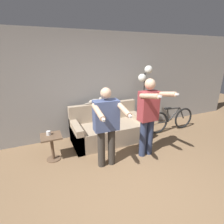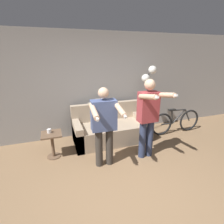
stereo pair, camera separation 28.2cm
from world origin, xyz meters
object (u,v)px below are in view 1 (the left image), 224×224
at_px(side_table, 52,143).
at_px(bicycle, 171,120).
at_px(couch, 108,130).
at_px(person_left, 107,123).
at_px(floor_lamp, 145,81).
at_px(person_right, 149,114).
at_px(cup, 48,133).
at_px(cat, 96,101).

xyz_separation_m(side_table, bicycle, (3.18, 0.14, -0.06)).
bearing_deg(couch, side_table, -166.41).
distance_m(person_left, floor_lamp, 1.93).
height_order(person_left, bicycle, person_left).
bearing_deg(floor_lamp, couch, -173.40).
distance_m(couch, person_right, 1.25).
height_order(floor_lamp, bicycle, floor_lamp).
bearing_deg(person_right, couch, 115.04).
bearing_deg(cup, couch, 11.38).
bearing_deg(side_table, floor_lamp, 10.55).
distance_m(cat, bicycle, 2.17).
bearing_deg(couch, cat, 121.54).
height_order(side_table, bicycle, bicycle).
bearing_deg(person_left, bicycle, 22.26).
relative_size(person_left, cat, 3.34).
relative_size(couch, side_table, 3.30).
distance_m(couch, person_left, 1.21).
relative_size(couch, cup, 21.20).
xyz_separation_m(cat, bicycle, (2.02, -0.51, -0.63)).
distance_m(person_left, bicycle, 2.44).
bearing_deg(floor_lamp, person_left, -144.38).
distance_m(couch, cup, 1.46).
distance_m(couch, floor_lamp, 1.57).
xyz_separation_m(couch, side_table, (-1.37, -0.33, 0.10)).
bearing_deg(cat, person_right, -62.23).
bearing_deg(person_right, person_left, 178.60).
distance_m(cup, bicycle, 3.23).
distance_m(couch, bicycle, 1.83).
xyz_separation_m(couch, floor_lamp, (1.08, 0.12, 1.13)).
relative_size(floor_lamp, side_table, 3.32).
bearing_deg(person_left, cat, 83.10).
height_order(person_right, side_table, person_right).
xyz_separation_m(couch, bicycle, (1.82, -0.19, 0.04)).
bearing_deg(person_right, cup, 158.90).
distance_m(person_right, side_table, 2.03).
xyz_separation_m(person_left, side_table, (-0.94, 0.63, -0.50)).
height_order(couch, bicycle, couch).
xyz_separation_m(floor_lamp, side_table, (-2.45, -0.46, -1.04)).
bearing_deg(floor_lamp, side_table, -169.45).
relative_size(cat, cup, 5.45).
distance_m(person_left, person_right, 0.91).
distance_m(person_left, cup, 1.22).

